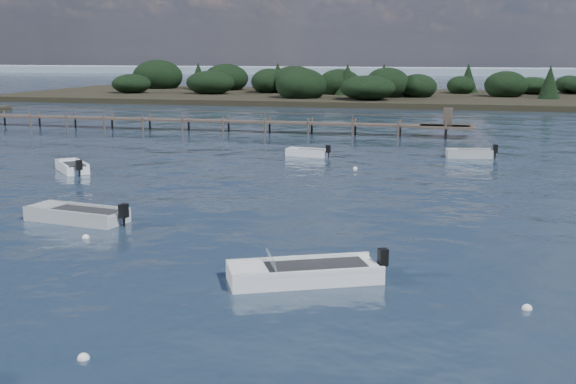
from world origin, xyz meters
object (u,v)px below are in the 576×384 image
(dinghy_mid_grey, at_px, (77,217))
(tender_far_grey_b, at_px, (469,155))
(dinghy_mid_white_a, at_px, (303,276))
(jetty, at_px, (185,120))
(tender_far_white, at_px, (307,154))
(tender_far_grey, at_px, (72,169))

(dinghy_mid_grey, xyz_separation_m, tender_far_grey_b, (17.73, 25.55, 0.00))
(dinghy_mid_white_a, height_order, jetty, jetty)
(tender_far_white, xyz_separation_m, jetty, (-15.81, 14.90, 0.82))
(tender_far_grey_b, relative_size, dinghy_mid_white_a, 0.68)
(tender_far_grey, distance_m, dinghy_mid_white_a, 27.44)
(dinghy_mid_white_a, relative_size, jetty, 0.09)
(dinghy_mid_white_a, bearing_deg, dinghy_mid_grey, 153.31)
(tender_far_grey_b, relative_size, tender_far_grey, 1.05)
(dinghy_mid_grey, height_order, dinghy_mid_white_a, dinghy_mid_white_a)
(tender_far_white, xyz_separation_m, tender_far_grey_b, (11.93, 2.19, 0.02))
(tender_far_white, relative_size, tender_far_grey, 0.96)
(tender_far_white, height_order, tender_far_grey, tender_far_grey)
(tender_far_grey_b, bearing_deg, tender_far_white, -169.61)
(dinghy_mid_grey, xyz_separation_m, tender_far_grey, (-7.69, 12.69, 0.00))
(tender_far_white, bearing_deg, jetty, 136.70)
(tender_far_white, xyz_separation_m, dinghy_mid_white_a, (6.45, -29.52, 0.01))
(tender_far_grey_b, distance_m, dinghy_mid_white_a, 32.18)
(tender_far_grey, bearing_deg, dinghy_mid_white_a, -43.38)
(tender_far_grey_b, distance_m, jetty, 30.53)
(tender_far_white, distance_m, tender_far_grey_b, 12.13)
(dinghy_mid_grey, height_order, tender_far_grey_b, dinghy_mid_grey)
(tender_far_white, bearing_deg, dinghy_mid_grey, -103.94)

